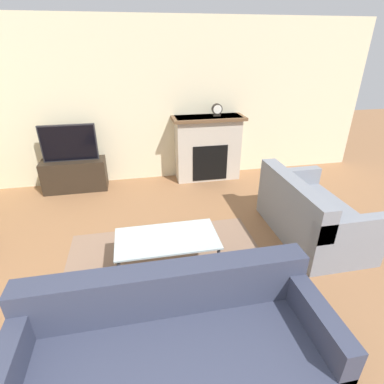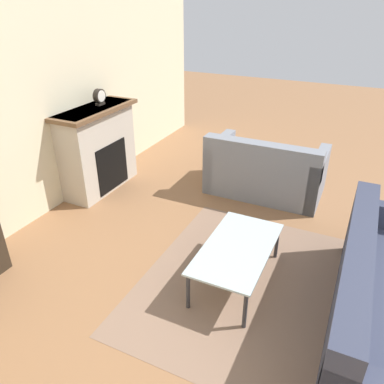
% 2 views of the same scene
% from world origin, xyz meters
% --- Properties ---
extents(area_rug, '(2.31, 1.79, 0.00)m').
position_xyz_m(area_rug, '(0.38, 2.53, 0.00)').
color(area_rug, '#896B56').
rests_on(area_rug, ground_plane).
extents(fireplace, '(1.27, 0.47, 1.15)m').
position_xyz_m(fireplace, '(1.42, 4.96, 0.60)').
color(fireplace, '#BCB2A3').
rests_on(fireplace, ground_plane).
extents(couch_loveseat, '(0.89, 1.51, 0.82)m').
position_xyz_m(couch_loveseat, '(2.26, 2.86, 0.29)').
color(couch_loveseat, gray).
rests_on(couch_loveseat, ground_plane).
extents(coffee_table, '(1.11, 0.59, 0.39)m').
position_xyz_m(coffee_table, '(0.38, 2.59, 0.36)').
color(coffee_table, '#333338').
rests_on(coffee_table, ground_plane).
extents(mantel_clock, '(0.18, 0.07, 0.21)m').
position_xyz_m(mantel_clock, '(1.57, 4.96, 1.26)').
color(mantel_clock, '#28231E').
rests_on(mantel_clock, fireplace).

